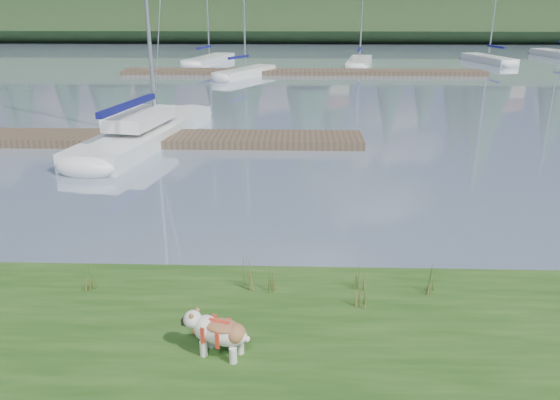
{
  "coord_description": "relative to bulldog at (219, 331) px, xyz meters",
  "views": [
    {
      "loc": [
        1.66,
        -10.26,
        4.76
      ],
      "look_at": [
        1.34,
        -0.5,
        1.25
      ],
      "focal_mm": 35.0,
      "sensor_mm": 36.0,
      "label": 1
    }
  ],
  "objects": [
    {
      "name": "sailboat_bg_1",
      "position": [
        -6.39,
        42.19,
        -0.38
      ],
      "size": [
        3.66,
        9.17,
        13.3
      ],
      "rotation": [
        0.0,
        0.0,
        1.35
      ],
      "color": "white",
      "rests_on": "ground"
    },
    {
      "name": "weed_1",
      "position": [
        0.6,
        1.71,
        -0.16
      ],
      "size": [
        0.17,
        0.14,
        0.46
      ],
      "color": "#475B23",
      "rests_on": "bank"
    },
    {
      "name": "sailboat_bg_2",
      "position": [
        -2.38,
        32.92,
        -0.37
      ],
      "size": [
        4.31,
        6.89,
        10.63
      ],
      "rotation": [
        0.0,
        0.0,
        1.12
      ],
      "color": "white",
      "rests_on": "ground"
    },
    {
      "name": "weed_2",
      "position": [
        2.02,
        1.85,
        -0.13
      ],
      "size": [
        0.17,
        0.14,
        0.53
      ],
      "color": "#475B23",
      "rests_on": "bank"
    },
    {
      "name": "sailboat_bg_3",
      "position": [
        6.16,
        40.56,
        -0.38
      ],
      "size": [
        3.04,
        8.64,
        12.4
      ],
      "rotation": [
        0.0,
        0.0,
        1.41
      ],
      "color": "white",
      "rests_on": "ground"
    },
    {
      "name": "bulldog",
      "position": [
        0.0,
        0.0,
        0.0
      ],
      "size": [
        0.96,
        0.59,
        0.57
      ],
      "rotation": [
        0.0,
        0.0,
        2.81
      ],
      "color": "silver",
      "rests_on": "bank"
    },
    {
      "name": "weed_5",
      "position": [
        3.2,
        1.73,
        -0.13
      ],
      "size": [
        0.17,
        0.14,
        0.54
      ],
      "color": "#475B23",
      "rests_on": "bank"
    },
    {
      "name": "sailboat_bg_5",
      "position": [
        25.78,
        48.83,
        -0.39
      ],
      "size": [
        2.85,
        8.94,
        12.47
      ],
      "rotation": [
        0.0,
        0.0,
        1.7
      ],
      "color": "white",
      "rests_on": "ground"
    },
    {
      "name": "dock_far",
      "position": [
        1.34,
        34.11,
        -0.55
      ],
      "size": [
        26.0,
        2.2,
        0.3
      ],
      "primitive_type": "cube",
      "color": "#4C3D2C",
      "rests_on": "ground"
    },
    {
      "name": "weed_3",
      "position": [
        -2.36,
        1.66,
        -0.13
      ],
      "size": [
        0.17,
        0.14,
        0.54
      ],
      "color": "#475B23",
      "rests_on": "bank"
    },
    {
      "name": "sailboat_main",
      "position": [
        -4.38,
        14.04,
        -0.29
      ],
      "size": [
        3.6,
        10.03,
        14.05
      ],
      "rotation": [
        0.0,
        0.0,
        1.4
      ],
      "color": "white",
      "rests_on": "ground"
    },
    {
      "name": "dock_near",
      "position": [
        -4.66,
        13.11,
        -0.55
      ],
      "size": [
        16.0,
        2.0,
        0.3
      ],
      "primitive_type": "cube",
      "color": "#4C3D2C",
      "rests_on": "ground"
    },
    {
      "name": "sailboat_bg_4",
      "position": [
        17.3,
        43.48,
        -0.38
      ],
      "size": [
        3.01,
        8.1,
        11.71
      ],
      "rotation": [
        0.0,
        0.0,
        1.76
      ],
      "color": "white",
      "rests_on": "ground"
    },
    {
      "name": "mud_lip",
      "position": [
        -0.66,
        2.51,
        -0.63
      ],
      "size": [
        60.0,
        0.5,
        0.14
      ],
      "primitive_type": "cube",
      "color": "#33281C",
      "rests_on": "ground"
    },
    {
      "name": "ridge",
      "position": [
        -0.66,
        77.11,
        1.8
      ],
      "size": [
        200.0,
        20.0,
        5.0
      ],
      "primitive_type": "cube",
      "color": "#1E3118",
      "rests_on": "ground"
    },
    {
      "name": "weed_4",
      "position": [
        2.01,
        1.29,
        -0.16
      ],
      "size": [
        0.17,
        0.14,
        0.46
      ],
      "color": "#475B23",
      "rests_on": "bank"
    },
    {
      "name": "weed_0",
      "position": [
        0.24,
        1.79,
        -0.05
      ],
      "size": [
        0.17,
        0.14,
        0.72
      ],
      "color": "#475B23",
      "rests_on": "bank"
    },
    {
      "name": "ground",
      "position": [
        -0.66,
        34.11,
        -0.7
      ],
      "size": [
        200.0,
        200.0,
        0.0
      ],
      "primitive_type": "plane",
      "color": "#8395AC",
      "rests_on": "ground"
    }
  ]
}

